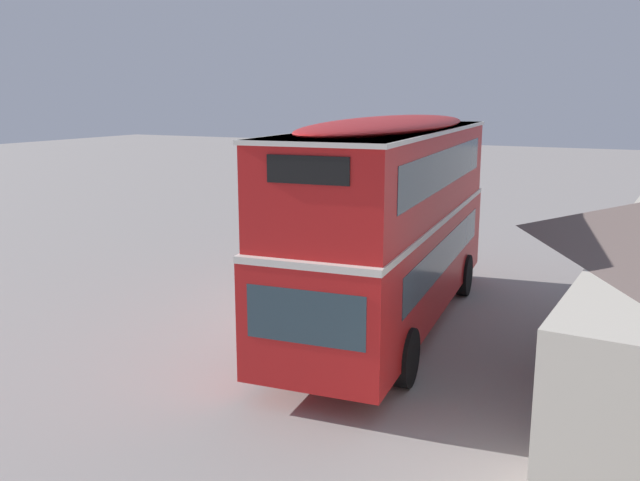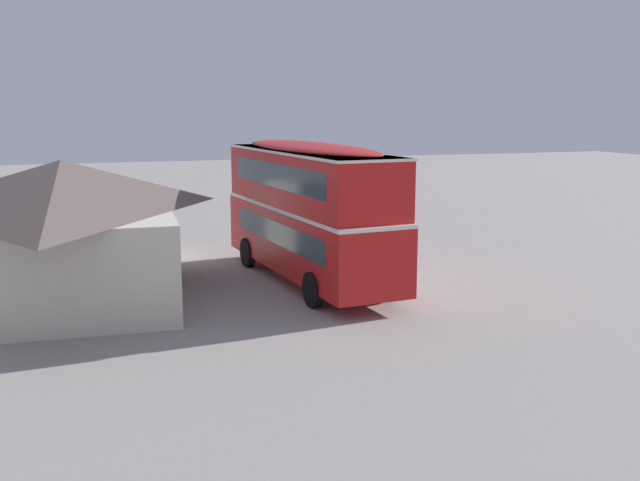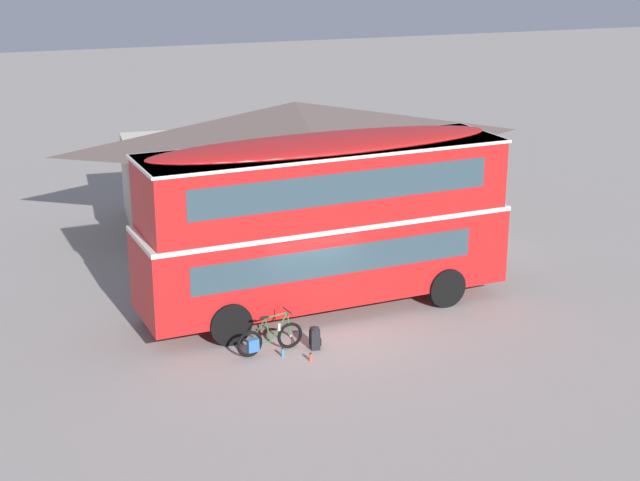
{
  "view_description": "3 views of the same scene",
  "coord_description": "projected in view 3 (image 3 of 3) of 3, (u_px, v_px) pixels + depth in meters",
  "views": [
    {
      "loc": [
        14.83,
        6.28,
        5.2
      ],
      "look_at": [
        0.82,
        -0.68,
        1.86
      ],
      "focal_mm": 37.88,
      "sensor_mm": 36.0,
      "label": 1
    },
    {
      "loc": [
        -22.63,
        8.69,
        5.95
      ],
      "look_at": [
        1.01,
        0.59,
        1.37
      ],
      "focal_mm": 40.89,
      "sensor_mm": 36.0,
      "label": 2
    },
    {
      "loc": [
        -7.47,
        -22.46,
        10.19
      ],
      "look_at": [
        0.41,
        0.45,
        2.2
      ],
      "focal_mm": 54.99,
      "sensor_mm": 36.0,
      "label": 3
    }
  ],
  "objects": [
    {
      "name": "double_decker_bus",
      "position": [
        325.0,
        216.0,
        26.04
      ],
      "size": [
        10.27,
        3.38,
        4.79
      ],
      "color": "black",
      "rests_on": "ground"
    },
    {
      "name": "water_bottle_blue_sports",
      "position": [
        283.0,
        353.0,
        23.87
      ],
      "size": [
        0.07,
        0.07,
        0.23
      ],
      "color": "#338CBF",
      "rests_on": "ground"
    },
    {
      "name": "touring_bicycle",
      "position": [
        268.0,
        339.0,
        23.99
      ],
      "size": [
        1.77,
        0.64,
        1.03
      ],
      "color": "black",
      "rests_on": "ground"
    },
    {
      "name": "water_bottle_red_squeeze",
      "position": [
        311.0,
        357.0,
        23.65
      ],
      "size": [
        0.08,
        0.08,
        0.21
      ],
      "color": "#D84C33",
      "rests_on": "ground"
    },
    {
      "name": "backpack_on_ground",
      "position": [
        315.0,
        337.0,
        24.28
      ],
      "size": [
        0.31,
        0.33,
        0.58
      ],
      "color": "black",
      "rests_on": "ground"
    },
    {
      "name": "pub_building",
      "position": [
        295.0,
        162.0,
        33.8
      ],
      "size": [
        12.17,
        7.68,
        4.27
      ],
      "color": "beige",
      "rests_on": "ground"
    },
    {
      "name": "ground_plane",
      "position": [
        311.0,
        327.0,
        25.67
      ],
      "size": [
        120.0,
        120.0,
        0.0
      ],
      "primitive_type": "plane",
      "color": "gray"
    }
  ]
}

